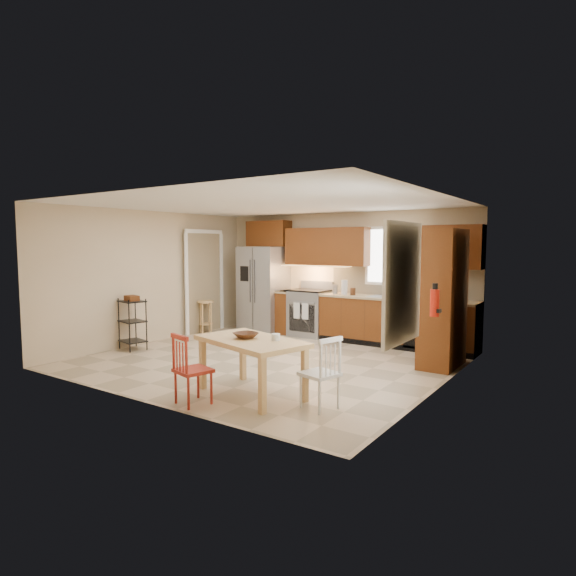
# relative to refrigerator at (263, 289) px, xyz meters

# --- Properties ---
(floor) EXTENTS (5.50, 5.50, 0.00)m
(floor) POSITION_rel_refrigerator_xyz_m (1.70, -2.12, -0.91)
(floor) COLOR tan
(floor) RESTS_ON ground
(ceiling) EXTENTS (5.50, 5.00, 0.02)m
(ceiling) POSITION_rel_refrigerator_xyz_m (1.70, -2.12, 1.59)
(ceiling) COLOR silver
(ceiling) RESTS_ON ground
(wall_back) EXTENTS (5.50, 0.02, 2.50)m
(wall_back) POSITION_rel_refrigerator_xyz_m (1.70, 0.38, 0.34)
(wall_back) COLOR #CCB793
(wall_back) RESTS_ON ground
(wall_front) EXTENTS (5.50, 0.02, 2.50)m
(wall_front) POSITION_rel_refrigerator_xyz_m (1.70, -4.62, 0.34)
(wall_front) COLOR #CCB793
(wall_front) RESTS_ON ground
(wall_left) EXTENTS (0.02, 5.00, 2.50)m
(wall_left) POSITION_rel_refrigerator_xyz_m (-1.05, -2.12, 0.34)
(wall_left) COLOR #CCB793
(wall_left) RESTS_ON ground
(wall_right) EXTENTS (0.02, 5.00, 2.50)m
(wall_right) POSITION_rel_refrigerator_xyz_m (4.45, -2.12, 0.34)
(wall_right) COLOR #CCB793
(wall_right) RESTS_ON ground
(refrigerator) EXTENTS (0.92, 0.75, 1.82)m
(refrigerator) POSITION_rel_refrigerator_xyz_m (0.00, 0.00, 0.00)
(refrigerator) COLOR gray
(refrigerator) RESTS_ON floor
(range_stove) EXTENTS (0.76, 0.63, 0.92)m
(range_stove) POSITION_rel_refrigerator_xyz_m (1.15, 0.06, -0.45)
(range_stove) COLOR gray
(range_stove) RESTS_ON floor
(base_cabinet_narrow) EXTENTS (0.30, 0.60, 0.90)m
(base_cabinet_narrow) POSITION_rel_refrigerator_xyz_m (0.60, 0.08, -0.46)
(base_cabinet_narrow) COLOR #602F11
(base_cabinet_narrow) RESTS_ON floor
(base_cabinet_run) EXTENTS (2.92, 0.60, 0.90)m
(base_cabinet_run) POSITION_rel_refrigerator_xyz_m (2.99, 0.08, -0.46)
(base_cabinet_run) COLOR #602F11
(base_cabinet_run) RESTS_ON floor
(dishwasher) EXTENTS (0.60, 0.02, 0.78)m
(dishwasher) POSITION_rel_refrigerator_xyz_m (3.55, -0.22, -0.46)
(dishwasher) COLOR black
(dishwasher) RESTS_ON floor
(backsplash) EXTENTS (2.92, 0.03, 0.55)m
(backsplash) POSITION_rel_refrigerator_xyz_m (2.99, 0.36, 0.27)
(backsplash) COLOR beige
(backsplash) RESTS_ON wall_back
(upper_over_fridge) EXTENTS (1.00, 0.35, 0.55)m
(upper_over_fridge) POSITION_rel_refrigerator_xyz_m (0.00, 0.20, 1.19)
(upper_over_fridge) COLOR #602910
(upper_over_fridge) RESTS_ON wall_back
(upper_left_block) EXTENTS (1.80, 0.35, 0.75)m
(upper_left_block) POSITION_rel_refrigerator_xyz_m (1.45, 0.20, 0.92)
(upper_left_block) COLOR #602910
(upper_left_block) RESTS_ON wall_back
(upper_right_block) EXTENTS (1.00, 0.35, 0.75)m
(upper_right_block) POSITION_rel_refrigerator_xyz_m (3.95, 0.20, 0.92)
(upper_right_block) COLOR #602910
(upper_right_block) RESTS_ON wall_back
(window_back) EXTENTS (1.12, 0.04, 1.12)m
(window_back) POSITION_rel_refrigerator_xyz_m (2.80, 0.35, 0.74)
(window_back) COLOR white
(window_back) RESTS_ON wall_back
(sink) EXTENTS (0.62, 0.46, 0.16)m
(sink) POSITION_rel_refrigerator_xyz_m (2.80, 0.08, -0.05)
(sink) COLOR gray
(sink) RESTS_ON base_cabinet_run
(undercab_glow) EXTENTS (1.60, 0.30, 0.01)m
(undercab_glow) POSITION_rel_refrigerator_xyz_m (1.15, 0.17, 0.52)
(undercab_glow) COLOR #FFBF66
(undercab_glow) RESTS_ON wall_back
(soap_bottle) EXTENTS (0.09, 0.09, 0.19)m
(soap_bottle) POSITION_rel_refrigerator_xyz_m (3.18, -0.02, 0.09)
(soap_bottle) COLOR #B81C0C
(soap_bottle) RESTS_ON base_cabinet_run
(paper_towel) EXTENTS (0.12, 0.12, 0.28)m
(paper_towel) POSITION_rel_refrigerator_xyz_m (1.95, 0.03, 0.13)
(paper_towel) COLOR silver
(paper_towel) RESTS_ON base_cabinet_run
(canister_steel) EXTENTS (0.11, 0.11, 0.18)m
(canister_steel) POSITION_rel_refrigerator_xyz_m (1.75, 0.03, 0.08)
(canister_steel) COLOR gray
(canister_steel) RESTS_ON base_cabinet_run
(canister_wood) EXTENTS (0.10, 0.10, 0.14)m
(canister_wood) POSITION_rel_refrigerator_xyz_m (2.15, -0.00, 0.06)
(canister_wood) COLOR #4A2613
(canister_wood) RESTS_ON base_cabinet_run
(pantry) EXTENTS (0.50, 0.95, 2.10)m
(pantry) POSITION_rel_refrigerator_xyz_m (4.13, -0.93, 0.14)
(pantry) COLOR #602F11
(pantry) RESTS_ON floor
(fire_extinguisher) EXTENTS (0.12, 0.12, 0.36)m
(fire_extinguisher) POSITION_rel_refrigerator_xyz_m (4.33, -1.98, 0.19)
(fire_extinguisher) COLOR #B81C0C
(fire_extinguisher) RESTS_ON wall_right
(window_right) EXTENTS (0.04, 1.02, 1.32)m
(window_right) POSITION_rel_refrigerator_xyz_m (4.38, -3.27, 0.54)
(window_right) COLOR white
(window_right) RESTS_ON wall_right
(doorway) EXTENTS (0.04, 0.95, 2.10)m
(doorway) POSITION_rel_refrigerator_xyz_m (-0.97, -0.82, 0.14)
(doorway) COLOR #8C7A59
(doorway) RESTS_ON wall_left
(dining_table) EXTENTS (1.57, 1.13, 0.69)m
(dining_table) POSITION_rel_refrigerator_xyz_m (2.61, -3.68, -0.56)
(dining_table) COLOR tan
(dining_table) RESTS_ON floor
(chair_red) EXTENTS (0.48, 0.48, 0.83)m
(chair_red) POSITION_rel_refrigerator_xyz_m (2.26, -4.33, -0.49)
(chair_red) COLOR #9F2718
(chair_red) RESTS_ON floor
(chair_white) EXTENTS (0.48, 0.48, 0.83)m
(chair_white) POSITION_rel_refrigerator_xyz_m (3.56, -3.63, -0.49)
(chair_white) COLOR silver
(chair_white) RESTS_ON floor
(table_bowl) EXTENTS (0.35, 0.35, 0.07)m
(table_bowl) POSITION_rel_refrigerator_xyz_m (2.52, -3.68, -0.21)
(table_bowl) COLOR #4A2613
(table_bowl) RESTS_ON dining_table
(table_jar) EXTENTS (0.11, 0.11, 0.11)m
(table_jar) POSITION_rel_refrigerator_xyz_m (2.92, -3.59, -0.18)
(table_jar) COLOR silver
(table_jar) RESTS_ON dining_table
(bar_stool) EXTENTS (0.34, 0.34, 0.69)m
(bar_stool) POSITION_rel_refrigerator_xyz_m (-0.80, -0.95, -0.56)
(bar_stool) COLOR tan
(bar_stool) RESTS_ON floor
(utility_cart) EXTENTS (0.52, 0.45, 0.92)m
(utility_cart) POSITION_rel_refrigerator_xyz_m (-0.77, -2.83, -0.45)
(utility_cart) COLOR black
(utility_cart) RESTS_ON floor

